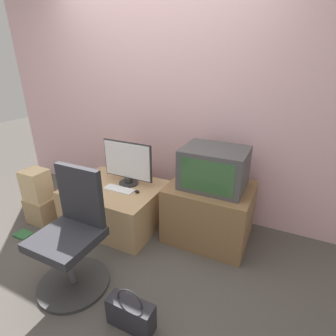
# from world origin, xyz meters

# --- Properties ---
(ground_plane) EXTENTS (12.00, 12.00, 0.00)m
(ground_plane) POSITION_xyz_m (0.00, 0.00, 0.00)
(ground_plane) COLOR #4C4742
(wall_back) EXTENTS (4.40, 0.05, 2.60)m
(wall_back) POSITION_xyz_m (0.00, 1.32, 1.30)
(wall_back) COLOR beige
(wall_back) RESTS_ON ground_plane
(desk) EXTENTS (0.96, 0.76, 0.44)m
(desk) POSITION_xyz_m (-0.21, 0.68, 0.22)
(desk) COLOR tan
(desk) RESTS_ON ground_plane
(side_stand) EXTENTS (0.79, 0.63, 0.57)m
(side_stand) POSITION_xyz_m (0.77, 0.89, 0.29)
(side_stand) COLOR olive
(side_stand) RESTS_ON ground_plane
(main_monitor) EXTENTS (0.57, 0.21, 0.47)m
(main_monitor) POSITION_xyz_m (-0.11, 0.80, 0.68)
(main_monitor) COLOR #2D2D2D
(main_monitor) RESTS_ON desk
(keyboard) EXTENTS (0.32, 0.12, 0.01)m
(keyboard) POSITION_xyz_m (-0.12, 0.64, 0.45)
(keyboard) COLOR white
(keyboard) RESTS_ON desk
(mouse) EXTENTS (0.05, 0.03, 0.03)m
(mouse) POSITION_xyz_m (0.09, 0.66, 0.46)
(mouse) COLOR black
(mouse) RESTS_ON desk
(crt_tv) EXTENTS (0.57, 0.45, 0.38)m
(crt_tv) POSITION_xyz_m (0.79, 0.89, 0.76)
(crt_tv) COLOR #474747
(crt_tv) RESTS_ON side_stand
(office_chair) EXTENTS (0.56, 0.56, 0.96)m
(office_chair) POSITION_xyz_m (-0.00, -0.14, 0.40)
(office_chair) COLOR #333333
(office_chair) RESTS_ON ground_plane
(cardboard_box_lower) EXTENTS (0.28, 0.23, 0.28)m
(cardboard_box_lower) POSITION_xyz_m (-0.96, 0.33, 0.14)
(cardboard_box_lower) COLOR #A3845B
(cardboard_box_lower) RESTS_ON ground_plane
(cardboard_box_upper) EXTENTS (0.25, 0.22, 0.33)m
(cardboard_box_upper) POSITION_xyz_m (-0.96, 0.33, 0.45)
(cardboard_box_upper) COLOR #D1B27F
(cardboard_box_upper) RESTS_ON cardboard_box_lower
(handbag) EXTENTS (0.33, 0.12, 0.33)m
(handbag) POSITION_xyz_m (0.61, -0.29, 0.11)
(handbag) COLOR #232328
(handbag) RESTS_ON ground_plane
(book) EXTENTS (0.17, 0.12, 0.02)m
(book) POSITION_xyz_m (-0.93, 0.05, 0.01)
(book) COLOR #2D6638
(book) RESTS_ON ground_plane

